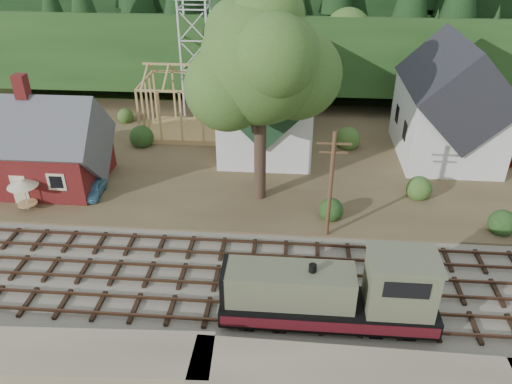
{
  "coord_description": "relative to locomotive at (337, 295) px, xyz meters",
  "views": [
    {
      "loc": [
        4.42,
        -23.64,
        20.17
      ],
      "look_at": [
        2.02,
        6.0,
        3.0
      ],
      "focal_mm": 35.0,
      "sensor_mm": 36.0,
      "label": 1
    }
  ],
  "objects": [
    {
      "name": "ridge",
      "position": [
        -7.11,
        61.0,
        -2.05
      ],
      "size": [
        80.0,
        20.0,
        12.0
      ],
      "primitive_type": "cube",
      "color": "black",
      "rests_on": "ground"
    },
    {
      "name": "village_flat",
      "position": [
        -7.11,
        21.0,
        -1.9
      ],
      "size": [
        64.0,
        26.0,
        0.3
      ],
      "primitive_type": "cube",
      "color": "brown",
      "rests_on": "ground"
    },
    {
      "name": "church",
      "position": [
        -5.11,
        22.68,
        3.13
      ],
      "size": [
        8.4,
        15.17,
        13.0
      ],
      "color": "silver",
      "rests_on": "village_flat"
    },
    {
      "name": "car_blue",
      "position": [
        -18.12,
        12.22,
        -1.18
      ],
      "size": [
        1.62,
        3.46,
        1.15
      ],
      "primitive_type": "imported",
      "rotation": [
        0.0,
        0.0,
        0.08
      ],
      "color": "#5596B7",
      "rests_on": "village_flat"
    },
    {
      "name": "lattice_tower",
      "position": [
        -13.11,
        31.0,
        7.98
      ],
      "size": [
        3.2,
        3.2,
        12.12
      ],
      "color": "silver",
      "rests_on": "village_flat"
    },
    {
      "name": "locomotive",
      "position": [
        0.0,
        0.0,
        0.0
      ],
      "size": [
        11.44,
        2.86,
        4.59
      ],
      "color": "black",
      "rests_on": "railroad_bed"
    },
    {
      "name": "patio_set",
      "position": [
        -22.35,
        9.79,
        0.35
      ],
      "size": [
        2.22,
        2.22,
        2.47
      ],
      "color": "silver",
      "rests_on": "village_flat"
    },
    {
      "name": "farmhouse",
      "position": [
        10.89,
        22.0,
        2.82
      ],
      "size": [
        8.4,
        10.8,
        10.6
      ],
      "color": "silver",
      "rests_on": "village_flat"
    },
    {
      "name": "hillside",
      "position": [
        -7.11,
        45.0,
        -2.05
      ],
      "size": [
        70.0,
        28.96,
        12.74
      ],
      "primitive_type": "cube",
      "rotation": [
        -0.17,
        0.0,
        0.0
      ],
      "color": "#1E3F19",
      "rests_on": "ground"
    },
    {
      "name": "railroad_bed",
      "position": [
        -7.11,
        3.0,
        -1.97
      ],
      "size": [
        64.0,
        11.0,
        0.16
      ],
      "primitive_type": "cube",
      "color": "#726B5B",
      "rests_on": "ground"
    },
    {
      "name": "depot",
      "position": [
        -23.11,
        14.0,
        1.17
      ],
      "size": [
        10.8,
        7.41,
        9.0
      ],
      "color": "#531313",
      "rests_on": "village_flat"
    },
    {
      "name": "telegraph_pole_near",
      "position": [
        -0.11,
        8.2,
        2.2
      ],
      "size": [
        2.2,
        0.28,
        8.0
      ],
      "color": "#4C331E",
      "rests_on": "ground"
    },
    {
      "name": "ground",
      "position": [
        -7.11,
        3.0,
        -2.05
      ],
      "size": [
        140.0,
        140.0,
        0.0
      ],
      "primitive_type": "plane",
      "color": "#384C1E",
      "rests_on": "ground"
    },
    {
      "name": "big_tree",
      "position": [
        -4.94,
        13.08,
        8.17
      ],
      "size": [
        10.9,
        8.4,
        14.7
      ],
      "color": "#38281E",
      "rests_on": "village_flat"
    },
    {
      "name": "timber_frame",
      "position": [
        -13.11,
        25.0,
        1.22
      ],
      "size": [
        8.2,
        6.2,
        6.99
      ],
      "color": "tan",
      "rests_on": "village_flat"
    }
  ]
}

